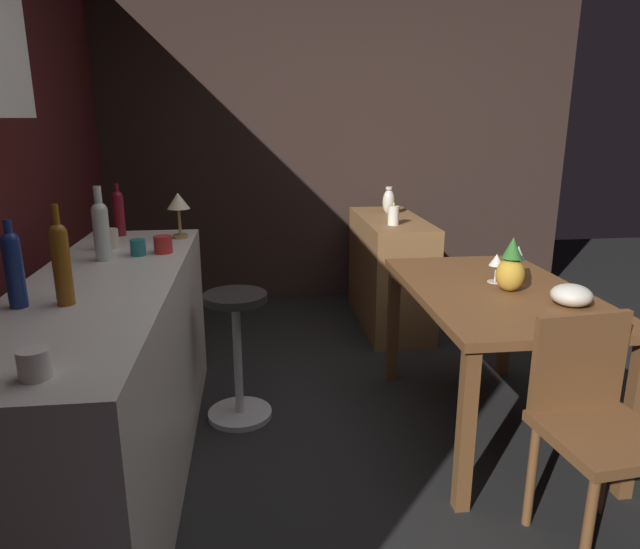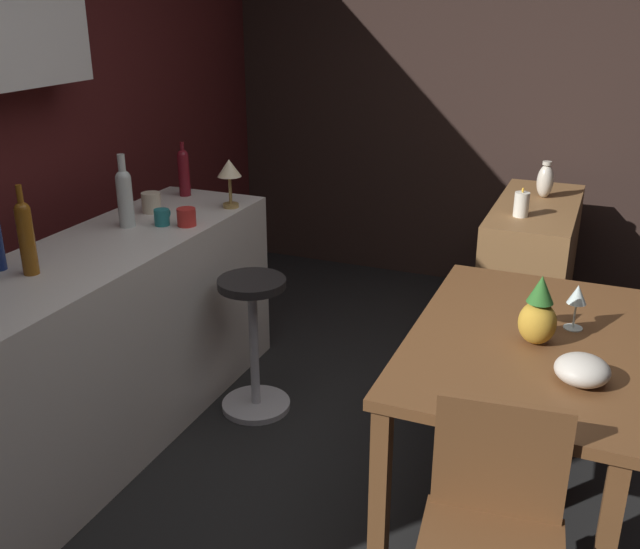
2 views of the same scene
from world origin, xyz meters
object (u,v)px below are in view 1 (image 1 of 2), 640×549
(dining_table, at_px, (495,307))
(counter_lamp, at_px, (178,205))
(wine_glass_right, at_px, (518,255))
(chair_near_window, at_px, (595,421))
(sideboard_cabinet, at_px, (390,272))
(pineapple_centerpiece, at_px, (511,268))
(wine_bottle_clear, at_px, (101,228))
(wine_bottle_amber, at_px, (61,261))
(cup_red, at_px, (163,244))
(bar_stool, at_px, (238,353))
(vase_ceramic_ivory, at_px, (389,201))
(wine_glass_left, at_px, (496,261))
(cup_white, at_px, (35,363))
(cup_cream, at_px, (109,239))
(wine_bottle_ruby, at_px, (119,211))
(fruit_bowl, at_px, (571,295))
(pillar_candle_tall, at_px, (393,215))
(wine_bottle_cobalt, at_px, (14,266))
(cup_teal, at_px, (138,247))

(dining_table, relative_size, counter_lamp, 5.23)
(wine_glass_right, bearing_deg, chair_near_window, 172.96)
(sideboard_cabinet, xyz_separation_m, pineapple_centerpiece, (-1.59, -0.19, 0.44))
(wine_bottle_clear, bearing_deg, wine_bottle_amber, -177.47)
(wine_glass_right, height_order, cup_red, cup_red)
(sideboard_cabinet, height_order, wine_bottle_amber, wine_bottle_amber)
(bar_stool, relative_size, cup_red, 5.58)
(sideboard_cabinet, bearing_deg, vase_ceramic_ivory, -4.98)
(wine_glass_left, bearing_deg, cup_white, 124.89)
(cup_white, relative_size, cup_red, 0.95)
(wine_glass_left, distance_m, cup_cream, 1.93)
(wine_bottle_ruby, height_order, cup_red, wine_bottle_ruby)
(vase_ceramic_ivory, bearing_deg, sideboard_cabinet, 175.02)
(fruit_bowl, relative_size, pillar_candle_tall, 1.13)
(wine_bottle_cobalt, bearing_deg, cup_cream, -5.85)
(cup_white, bearing_deg, cup_red, -4.82)
(sideboard_cabinet, relative_size, wine_bottle_clear, 3.24)
(cup_cream, bearing_deg, fruit_bowl, -107.49)
(wine_bottle_amber, height_order, cup_red, wine_bottle_amber)
(wine_glass_left, bearing_deg, cup_red, 84.97)
(pineapple_centerpiece, bearing_deg, wine_glass_left, 2.36)
(wine_bottle_amber, xyz_separation_m, counter_lamp, (1.11, -0.26, 0.02))
(wine_bottle_clear, bearing_deg, wine_glass_right, -89.94)
(sideboard_cabinet, relative_size, fruit_bowl, 6.27)
(wine_bottle_amber, bearing_deg, counter_lamp, -13.15)
(bar_stool, bearing_deg, wine_bottle_clear, 100.57)
(cup_cream, distance_m, cup_teal, 0.24)
(pillar_candle_tall, bearing_deg, wine_glass_right, -162.47)
(chair_near_window, distance_m, wine_glass_right, 1.02)
(fruit_bowl, bearing_deg, cup_teal, 75.51)
(counter_lamp, height_order, pillar_candle_tall, counter_lamp)
(wine_bottle_cobalt, distance_m, cup_cream, 0.91)
(bar_stool, bearing_deg, cup_red, 88.67)
(sideboard_cabinet, xyz_separation_m, wine_bottle_amber, (-2.06, 1.66, 0.65))
(dining_table, xyz_separation_m, chair_near_window, (-0.80, -0.04, -0.16))
(sideboard_cabinet, distance_m, cup_cream, 2.15)
(sideboard_cabinet, height_order, pineapple_centerpiece, pineapple_centerpiece)
(chair_near_window, relative_size, wine_bottle_clear, 2.51)
(wine_bottle_ruby, distance_m, pillar_candle_tall, 1.79)
(wine_glass_right, relative_size, fruit_bowl, 1.00)
(wine_bottle_amber, xyz_separation_m, cup_red, (0.76, -0.22, -0.12))
(wine_glass_left, height_order, wine_bottle_ruby, wine_bottle_ruby)
(wine_glass_right, height_order, cup_cream, cup_cream)
(pineapple_centerpiece, height_order, cup_red, pineapple_centerpiece)
(cup_cream, relative_size, cup_teal, 1.21)
(bar_stool, bearing_deg, counter_lamp, 39.56)
(pineapple_centerpiece, distance_m, wine_bottle_amber, 1.92)
(wine_bottle_cobalt, relative_size, cup_white, 2.64)
(chair_near_window, relative_size, cup_teal, 8.03)
(wine_bottle_clear, height_order, cup_cream, wine_bottle_clear)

